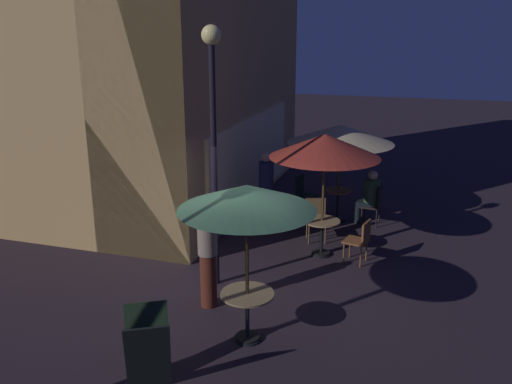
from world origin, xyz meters
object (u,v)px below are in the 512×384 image
at_px(cafe_table_0, 247,305).
at_px(cafe_table_1, 322,230).
at_px(street_lamp_near_corner, 213,114).
at_px(patron_standing_2, 208,258).
at_px(patron_seated_0, 370,194).
at_px(menu_sandwich_board, 148,350).
at_px(cafe_chair_1, 316,215).
at_px(patio_umbrella_0, 247,199).
at_px(cafe_chair_0, 360,238).
at_px(patio_umbrella_2, 341,134).
at_px(patio_umbrella_1, 325,146).
at_px(cafe_chair_2, 303,191).
at_px(patron_standing_1, 266,191).
at_px(cafe_table_2, 338,199).
at_px(cafe_chair_3, 376,202).

relative_size(cafe_table_0, cafe_table_1, 1.05).
bearing_deg(street_lamp_near_corner, cafe_table_1, -40.55).
height_order(street_lamp_near_corner, cafe_table_0, street_lamp_near_corner).
bearing_deg(patron_standing_2, patron_seated_0, 172.37).
distance_m(street_lamp_near_corner, patron_seated_0, 5.04).
distance_m(menu_sandwich_board, cafe_table_1, 4.91).
height_order(cafe_chair_1, patron_standing_2, patron_standing_2).
relative_size(patio_umbrella_0, patron_standing_2, 1.41).
bearing_deg(cafe_chair_0, patio_umbrella_2, -58.35).
relative_size(patio_umbrella_1, patron_seated_0, 1.91).
relative_size(cafe_chair_1, cafe_chair_2, 0.91).
distance_m(patio_umbrella_0, cafe_chair_2, 5.91).
xyz_separation_m(cafe_table_0, patron_standing_1, (4.41, 1.02, 0.35)).
relative_size(cafe_table_0, cafe_table_2, 1.02).
height_order(menu_sandwich_board, cafe_chair_3, menu_sandwich_board).
distance_m(patron_seated_0, patron_standing_2, 5.11).
bearing_deg(street_lamp_near_corner, patio_umbrella_0, -145.07).
bearing_deg(patron_standing_1, cafe_chair_1, -83.69).
bearing_deg(patio_umbrella_1, patio_umbrella_2, 0.82).
distance_m(patio_umbrella_1, patio_umbrella_2, 2.15).
distance_m(patio_umbrella_1, cafe_chair_0, 1.89).
bearing_deg(street_lamp_near_corner, patron_standing_1, -1.55).
bearing_deg(cafe_chair_3, street_lamp_near_corner, 63.81).
distance_m(menu_sandwich_board, cafe_chair_2, 7.05).
relative_size(street_lamp_near_corner, cafe_table_2, 5.86).
xyz_separation_m(patio_umbrella_1, patron_standing_2, (-2.59, 1.36, -1.39)).
xyz_separation_m(cafe_table_2, patron_standing_2, (-4.74, 1.33, 0.33)).
xyz_separation_m(street_lamp_near_corner, patio_umbrella_1, (1.80, -1.54, -0.80)).
height_order(cafe_table_0, cafe_table_2, cafe_table_2).
distance_m(cafe_table_2, patio_umbrella_0, 5.78).
bearing_deg(patio_umbrella_0, patio_umbrella_1, -7.45).
height_order(patio_umbrella_1, patron_standing_1, patio_umbrella_1).
bearing_deg(cafe_chair_3, patron_seated_0, -0.00).
bearing_deg(patio_umbrella_2, patron_standing_1, 127.86).
distance_m(patron_seated_0, patron_standing_1, 2.42).
height_order(street_lamp_near_corner, patio_umbrella_1, street_lamp_near_corner).
relative_size(patio_umbrella_0, patio_umbrella_1, 0.96).
bearing_deg(cafe_chair_0, menu_sandwich_board, 77.75).
height_order(menu_sandwich_board, cafe_table_2, menu_sandwich_board).
bearing_deg(cafe_chair_1, cafe_table_0, -21.62).
bearing_deg(cafe_chair_1, patio_umbrella_1, 0.00).
relative_size(patio_umbrella_0, cafe_chair_1, 2.63).
bearing_deg(patron_standing_2, cafe_table_2, -179.36).
height_order(menu_sandwich_board, patron_standing_2, patron_standing_2).
relative_size(menu_sandwich_board, patron_standing_2, 0.60).
height_order(cafe_table_1, cafe_chair_2, cafe_chair_2).
relative_size(patron_seated_0, patron_standing_1, 0.72).
xyz_separation_m(cafe_table_0, patron_standing_2, (0.78, 0.92, 0.28)).
height_order(menu_sandwich_board, patron_standing_1, patron_standing_1).
relative_size(patio_umbrella_2, patron_standing_1, 1.36).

